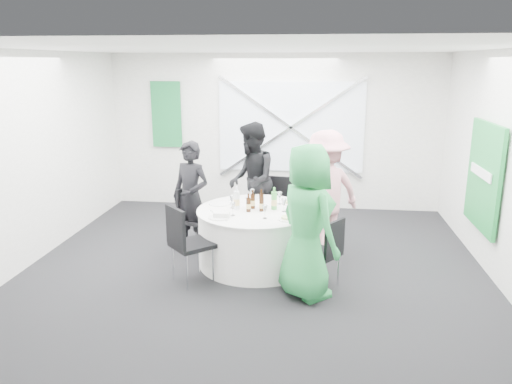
# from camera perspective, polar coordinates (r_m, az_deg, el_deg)

# --- Properties ---
(floor) EXTENTS (6.00, 6.00, 0.00)m
(floor) POSITION_cam_1_polar(r_m,az_deg,el_deg) (6.63, -0.21, -8.82)
(floor) COLOR black
(floor) RESTS_ON ground
(ceiling) EXTENTS (6.00, 6.00, 0.00)m
(ceiling) POSITION_cam_1_polar(r_m,az_deg,el_deg) (6.08, -0.24, 16.13)
(ceiling) COLOR white
(ceiling) RESTS_ON wall_back
(wall_back) EXTENTS (6.00, 0.00, 6.00)m
(wall_back) POSITION_cam_1_polar(r_m,az_deg,el_deg) (9.15, 2.13, 6.85)
(wall_back) COLOR silver
(wall_back) RESTS_ON floor
(wall_front) EXTENTS (6.00, 0.00, 6.00)m
(wall_front) POSITION_cam_1_polar(r_m,az_deg,el_deg) (3.37, -6.62, -7.15)
(wall_front) COLOR silver
(wall_front) RESTS_ON floor
(wall_left) EXTENTS (0.00, 6.00, 6.00)m
(wall_left) POSITION_cam_1_polar(r_m,az_deg,el_deg) (7.22, -24.63, 3.40)
(wall_left) COLOR silver
(wall_left) RESTS_ON floor
(wall_right) EXTENTS (0.00, 6.00, 6.00)m
(wall_right) POSITION_cam_1_polar(r_m,az_deg,el_deg) (6.56, 26.79, 2.14)
(wall_right) COLOR silver
(wall_right) RESTS_ON floor
(window_panel) EXTENTS (2.60, 0.03, 1.60)m
(window_panel) POSITION_cam_1_polar(r_m,az_deg,el_deg) (9.08, 4.01, 7.40)
(window_panel) COLOR silver
(window_panel) RESTS_ON wall_back
(window_brace_a) EXTENTS (2.63, 0.05, 1.84)m
(window_brace_a) POSITION_cam_1_polar(r_m,az_deg,el_deg) (9.04, 4.00, 7.37)
(window_brace_a) COLOR silver
(window_brace_a) RESTS_ON window_panel
(window_brace_b) EXTENTS (2.63, 0.05, 1.84)m
(window_brace_b) POSITION_cam_1_polar(r_m,az_deg,el_deg) (9.04, 4.00, 7.37)
(window_brace_b) COLOR silver
(window_brace_b) RESTS_ON window_panel
(green_banner) EXTENTS (0.55, 0.04, 1.20)m
(green_banner) POSITION_cam_1_polar(r_m,az_deg,el_deg) (9.45, -10.21, 8.71)
(green_banner) COLOR #125B2B
(green_banner) RESTS_ON wall_back
(green_sign) EXTENTS (0.05, 1.20, 1.40)m
(green_sign) POSITION_cam_1_polar(r_m,az_deg,el_deg) (7.13, 24.58, 1.64)
(green_sign) COLOR #188535
(green_sign) RESTS_ON wall_right
(banquet_table) EXTENTS (1.56, 1.56, 0.76)m
(banquet_table) POSITION_cam_1_polar(r_m,az_deg,el_deg) (6.68, 0.00, -5.15)
(banquet_table) COLOR white
(banquet_table) RESTS_ON floor
(chair_back) EXTENTS (0.48, 0.49, 0.91)m
(chair_back) POSITION_cam_1_polar(r_m,az_deg,el_deg) (7.77, 2.65, -1.12)
(chair_back) COLOR black
(chair_back) RESTS_ON floor
(chair_back_left) EXTENTS (0.55, 0.55, 0.90)m
(chair_back_left) POSITION_cam_1_polar(r_m,az_deg,el_deg) (7.26, -7.28, -2.43)
(chair_back_left) COLOR black
(chair_back_left) RESTS_ON floor
(chair_back_right) EXTENTS (0.56, 0.56, 0.87)m
(chair_back_right) POSITION_cam_1_polar(r_m,az_deg,el_deg) (7.28, 7.41, -2.52)
(chair_back_right) COLOR black
(chair_back_right) RESTS_ON floor
(chair_front_right) EXTENTS (0.55, 0.55, 0.87)m
(chair_front_right) POSITION_cam_1_polar(r_m,az_deg,el_deg) (5.99, 8.05, -6.39)
(chair_front_right) COLOR black
(chair_front_right) RESTS_ON floor
(chair_front_left) EXTENTS (0.64, 0.64, 0.99)m
(chair_front_left) POSITION_cam_1_polar(r_m,az_deg,el_deg) (6.09, -8.09, -5.29)
(chair_front_left) COLOR black
(chair_front_left) RESTS_ON floor
(person_man_back_left) EXTENTS (0.68, 0.57, 1.59)m
(person_man_back_left) POSITION_cam_1_polar(r_m,az_deg,el_deg) (7.10, -7.44, -0.58)
(person_man_back_left) COLOR black
(person_man_back_left) RESTS_ON floor
(person_man_back) EXTENTS (0.63, 0.94, 1.78)m
(person_man_back) POSITION_cam_1_polar(r_m,az_deg,el_deg) (7.57, -0.52, 1.28)
(person_man_back) COLOR black
(person_man_back) RESTS_ON floor
(person_woman_pink) EXTENTS (1.23, 1.06, 1.74)m
(person_woman_pink) POSITION_cam_1_polar(r_m,az_deg,el_deg) (7.07, 7.93, 0.01)
(person_woman_pink) COLOR pink
(person_woman_pink) RESTS_ON floor
(person_woman_green) EXTENTS (0.99, 1.04, 1.79)m
(person_woman_green) POSITION_cam_1_polar(r_m,az_deg,el_deg) (5.66, 5.87, -3.44)
(person_woman_green) COLOR #268E44
(person_woman_green) RESTS_ON floor
(plate_back) EXTENTS (0.26, 0.26, 0.01)m
(plate_back) POSITION_cam_1_polar(r_m,az_deg,el_deg) (7.11, -0.22, -0.63)
(plate_back) COLOR white
(plate_back) RESTS_ON banquet_table
(plate_back_left) EXTENTS (0.29, 0.29, 0.01)m
(plate_back_left) POSITION_cam_1_polar(r_m,az_deg,el_deg) (6.83, -4.18, -1.32)
(plate_back_left) COLOR white
(plate_back_left) RESTS_ON banquet_table
(plate_back_right) EXTENTS (0.26, 0.26, 0.04)m
(plate_back_right) POSITION_cam_1_polar(r_m,az_deg,el_deg) (6.83, 4.06, -1.24)
(plate_back_right) COLOR white
(plate_back_right) RESTS_ON banquet_table
(plate_front_right) EXTENTS (0.26, 0.26, 0.04)m
(plate_front_right) POSITION_cam_1_polar(r_m,az_deg,el_deg) (6.16, 3.69, -3.02)
(plate_front_right) COLOR white
(plate_front_right) RESTS_ON banquet_table
(plate_front_left) EXTENTS (0.26, 0.26, 0.01)m
(plate_front_left) POSITION_cam_1_polar(r_m,az_deg,el_deg) (6.23, -4.27, -2.91)
(plate_front_left) COLOR white
(plate_front_left) RESTS_ON banquet_table
(napkin) EXTENTS (0.21, 0.14, 0.05)m
(napkin) POSITION_cam_1_polar(r_m,az_deg,el_deg) (6.23, -3.97, -2.55)
(napkin) COLOR white
(napkin) RESTS_ON plate_front_left
(beer_bottle_a) EXTENTS (0.06, 0.06, 0.25)m
(beer_bottle_a) POSITION_cam_1_polar(r_m,az_deg,el_deg) (6.58, -0.37, -1.10)
(beer_bottle_a) COLOR #331809
(beer_bottle_a) RESTS_ON banquet_table
(beer_bottle_b) EXTENTS (0.06, 0.06, 0.26)m
(beer_bottle_b) POSITION_cam_1_polar(r_m,az_deg,el_deg) (6.62, 0.61, -1.00)
(beer_bottle_b) COLOR #331809
(beer_bottle_b) RESTS_ON banquet_table
(beer_bottle_c) EXTENTS (0.06, 0.06, 0.24)m
(beer_bottle_c) POSITION_cam_1_polar(r_m,az_deg,el_deg) (6.47, 0.64, -1.42)
(beer_bottle_c) COLOR #331809
(beer_bottle_c) RESTS_ON banquet_table
(beer_bottle_d) EXTENTS (0.06, 0.06, 0.24)m
(beer_bottle_d) POSITION_cam_1_polar(r_m,az_deg,el_deg) (6.45, -0.87, -1.48)
(beer_bottle_d) COLOR #331809
(beer_bottle_d) RESTS_ON banquet_table
(green_water_bottle) EXTENTS (0.08, 0.08, 0.30)m
(green_water_bottle) POSITION_cam_1_polar(r_m,az_deg,el_deg) (6.55, 2.08, -1.01)
(green_water_bottle) COLOR green
(green_water_bottle) RESTS_ON banquet_table
(clear_water_bottle) EXTENTS (0.08, 0.08, 0.31)m
(clear_water_bottle) POSITION_cam_1_polar(r_m,az_deg,el_deg) (6.55, -2.23, -0.96)
(clear_water_bottle) COLOR silver
(clear_water_bottle) RESTS_ON banquet_table
(wine_glass_a) EXTENTS (0.07, 0.07, 0.17)m
(wine_glass_a) POSITION_cam_1_polar(r_m,az_deg,el_deg) (6.28, -2.67, -1.61)
(wine_glass_a) COLOR white
(wine_glass_a) RESTS_ON banquet_table
(wine_glass_b) EXTENTS (0.07, 0.07, 0.17)m
(wine_glass_b) POSITION_cam_1_polar(r_m,az_deg,el_deg) (6.92, -0.44, -0.05)
(wine_glass_b) COLOR white
(wine_glass_b) RESTS_ON banquet_table
(wine_glass_c) EXTENTS (0.07, 0.07, 0.17)m
(wine_glass_c) POSITION_cam_1_polar(r_m,az_deg,el_deg) (6.61, -2.78, -0.78)
(wine_glass_c) COLOR white
(wine_glass_c) RESTS_ON banquet_table
(wine_glass_d) EXTENTS (0.07, 0.07, 0.17)m
(wine_glass_d) POSITION_cam_1_polar(r_m,az_deg,el_deg) (6.45, 3.22, -1.18)
(wine_glass_d) COLOR white
(wine_glass_d) RESTS_ON banquet_table
(wine_glass_e) EXTENTS (0.07, 0.07, 0.17)m
(wine_glass_e) POSITION_cam_1_polar(r_m,az_deg,el_deg) (6.79, 2.71, -0.38)
(wine_glass_e) COLOR white
(wine_glass_e) RESTS_ON banquet_table
(wine_glass_f) EXTENTS (0.07, 0.07, 0.17)m
(wine_glass_f) POSITION_cam_1_polar(r_m,az_deg,el_deg) (6.16, 1.02, -1.93)
(wine_glass_f) COLOR white
(wine_glass_f) RESTS_ON banquet_table
(fork_a) EXTENTS (0.08, 0.14, 0.01)m
(fork_a) POSITION_cam_1_polar(r_m,az_deg,el_deg) (6.99, -3.09, -0.97)
(fork_a) COLOR silver
(fork_a) RESTS_ON banquet_table
(knife_a) EXTENTS (0.10, 0.13, 0.01)m
(knife_a) POSITION_cam_1_polar(r_m,az_deg,el_deg) (6.81, -4.40, -1.41)
(knife_a) COLOR silver
(knife_a) RESTS_ON banquet_table
(fork_b) EXTENTS (0.10, 0.13, 0.01)m
(fork_b) POSITION_cam_1_polar(r_m,az_deg,el_deg) (6.48, -5.01, -2.27)
(fork_b) COLOR silver
(fork_b) RESTS_ON banquet_table
(knife_b) EXTENTS (0.10, 0.13, 0.01)m
(knife_b) POSITION_cam_1_polar(r_m,az_deg,el_deg) (6.17, -3.65, -3.13)
(knife_b) COLOR silver
(knife_b) RESTS_ON banquet_table
(fork_c) EXTENTS (0.10, 0.13, 0.01)m
(fork_c) POSITION_cam_1_polar(r_m,az_deg,el_deg) (6.68, 4.86, -1.74)
(fork_c) COLOR silver
(fork_c) RESTS_ON banquet_table
(knife_c) EXTENTS (0.09, 0.14, 0.01)m
(knife_c) POSITION_cam_1_polar(r_m,az_deg,el_deg) (6.93, 3.65, -1.12)
(knife_c) COLOR silver
(knife_c) RESTS_ON banquet_table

